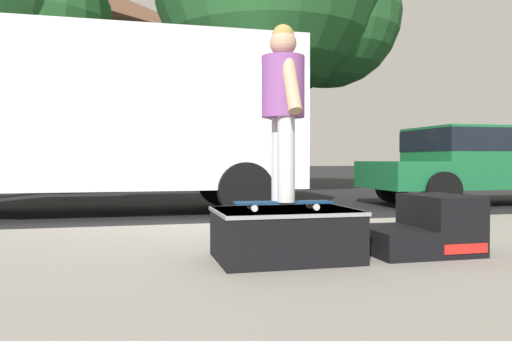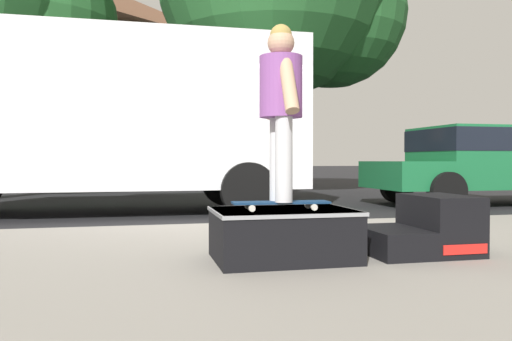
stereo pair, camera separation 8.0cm
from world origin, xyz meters
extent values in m
plane|color=black|center=(0.00, 0.00, 0.00)|extent=(140.00, 140.00, 0.00)
cube|color=gray|center=(0.00, -3.00, 0.06)|extent=(50.00, 5.00, 0.12)
cube|color=black|center=(-0.39, -2.99, 0.33)|extent=(1.11, 0.79, 0.41)
cube|color=gray|center=(-0.39, -2.99, 0.52)|extent=(1.13, 0.81, 0.03)
cube|color=black|center=(0.58, -2.99, 0.23)|extent=(0.46, 0.72, 0.23)
cube|color=black|center=(1.04, -2.99, 0.37)|extent=(0.46, 0.72, 0.50)
cube|color=red|center=(1.04, -3.35, 0.21)|extent=(0.40, 0.01, 0.08)
cube|color=navy|center=(-0.43, -3.05, 0.59)|extent=(0.79, 0.24, 0.02)
cylinder|color=silver|center=(-0.17, -2.97, 0.56)|extent=(0.05, 0.03, 0.05)
cylinder|color=silver|center=(-0.18, -3.15, 0.56)|extent=(0.05, 0.03, 0.05)
cylinder|color=silver|center=(-0.67, -2.94, 0.56)|extent=(0.05, 0.03, 0.05)
cylinder|color=silver|center=(-0.68, -3.12, 0.56)|extent=(0.05, 0.03, 0.05)
cylinder|color=silver|center=(-0.43, -2.96, 0.94)|extent=(0.14, 0.14, 0.67)
cylinder|color=silver|center=(-0.43, -3.13, 0.94)|extent=(0.14, 0.14, 0.67)
cylinder|color=#8C4C99|center=(-0.43, -3.05, 1.51)|extent=(0.34, 0.34, 0.49)
cylinder|color=tan|center=(-0.43, -2.83, 1.50)|extent=(0.11, 0.30, 0.46)
cylinder|color=tan|center=(-0.43, -3.26, 1.50)|extent=(0.11, 0.30, 0.46)
sphere|color=tan|center=(-0.43, -3.05, 1.86)|extent=(0.21, 0.21, 0.21)
sphere|color=tan|center=(-0.43, -3.05, 1.92)|extent=(0.18, 0.18, 0.18)
cube|color=white|center=(-1.22, 2.20, 1.75)|extent=(5.00, 2.35, 2.60)
cylinder|color=black|center=(0.18, 1.02, 0.45)|extent=(0.90, 0.28, 0.90)
cylinder|color=black|center=(0.18, 3.38, 0.45)|extent=(0.90, 0.28, 0.90)
cube|color=#196638|center=(3.62, 2.21, 0.64)|extent=(1.10, 1.85, 0.55)
cube|color=#196638|center=(5.17, 2.21, 0.98)|extent=(2.00, 1.85, 1.25)
cube|color=black|center=(5.17, 2.21, 1.33)|extent=(2.02, 1.87, 0.45)
cylinder|color=black|center=(3.98, 1.28, 0.36)|extent=(0.72, 0.24, 0.72)
cylinder|color=black|center=(3.98, 3.13, 0.36)|extent=(0.72, 0.24, 0.72)
cylinder|color=brown|center=(1.84, 5.70, 1.80)|extent=(0.56, 0.56, 3.61)
sphere|color=#235628|center=(3.48, 5.70, 4.80)|extent=(3.87, 3.87, 3.87)
sphere|color=#235628|center=(-3.84, 5.97, 4.23)|extent=(3.62, 3.62, 3.62)
cube|color=silver|center=(-3.05, 15.81, 3.00)|extent=(9.00, 7.50, 6.00)
cube|color=#B2ADA3|center=(-3.05, 11.81, 1.40)|extent=(9.00, 0.50, 2.80)
pyramid|color=brown|center=(-3.05, 15.81, 7.20)|extent=(9.54, 7.95, 2.40)
camera|label=1|loc=(-1.60, -6.88, 0.93)|focal=35.23mm
camera|label=2|loc=(-1.52, -6.90, 0.93)|focal=35.23mm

